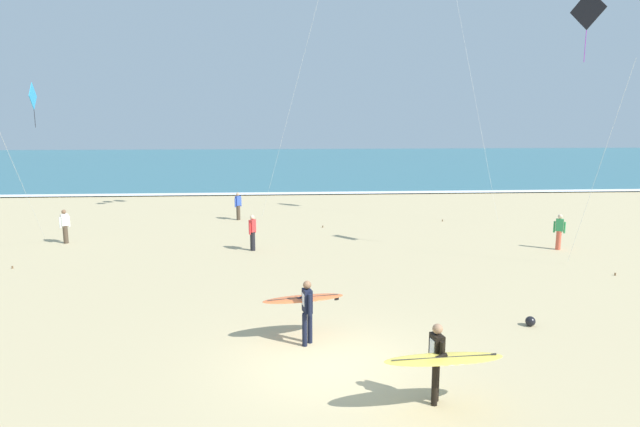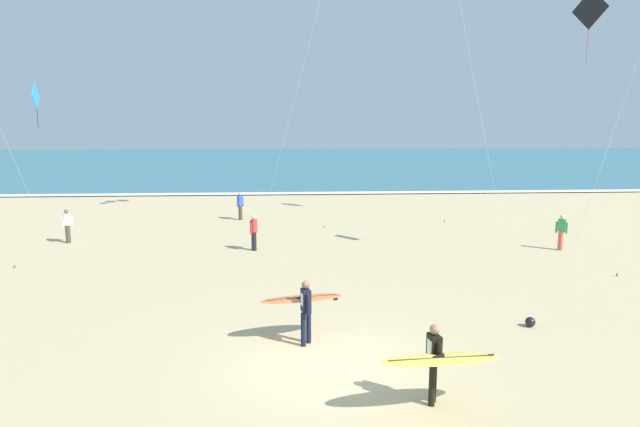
# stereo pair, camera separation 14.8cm
# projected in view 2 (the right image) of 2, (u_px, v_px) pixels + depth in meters

# --- Properties ---
(ground_plane) EXTENTS (160.00, 160.00, 0.00)m
(ground_plane) POSITION_uv_depth(u_px,v_px,m) (327.00, 363.00, 12.99)
(ground_plane) COLOR tan
(ocean_water) EXTENTS (160.00, 60.00, 0.08)m
(ocean_water) POSITION_uv_depth(u_px,v_px,m) (295.00, 162.00, 70.90)
(ocean_water) COLOR #336B7A
(ocean_water) RESTS_ON ground
(shoreline_foam) EXTENTS (160.00, 1.22, 0.01)m
(shoreline_foam) POSITION_uv_depth(u_px,v_px,m) (300.00, 193.00, 41.70)
(shoreline_foam) COLOR white
(shoreline_foam) RESTS_ON ocean_water
(surfer_lead) EXTENTS (2.61, 1.14, 1.71)m
(surfer_lead) POSITION_uv_depth(u_px,v_px,m) (438.00, 359.00, 10.81)
(surfer_lead) COLOR black
(surfer_lead) RESTS_ON ground
(surfer_trailing) EXTENTS (2.26, 1.16, 1.71)m
(surfer_trailing) POSITION_uv_depth(u_px,v_px,m) (304.00, 303.00, 14.08)
(surfer_trailing) COLOR black
(surfer_trailing) RESTS_ON ground
(kite_diamond_charcoal_near) EXTENTS (1.34, 2.33, 10.43)m
(kite_diamond_charcoal_near) POSITION_uv_depth(u_px,v_px,m) (591.00, 17.00, 20.05)
(kite_diamond_charcoal_near) COLOR black
(kite_diamond_charcoal_near) RESTS_ON ground
(kite_diamond_cobalt_high) EXTENTS (0.86, 5.40, 7.34)m
(kite_diamond_cobalt_high) POSITION_uv_depth(u_px,v_px,m) (35.00, 102.00, 24.65)
(kite_diamond_cobalt_high) COLOR #2D99DB
(kite_diamond_cobalt_high) RESTS_ON ground
(bystander_blue_top) EXTENTS (0.36, 0.39, 1.59)m
(bystander_blue_top) POSITION_uv_depth(u_px,v_px,m) (240.00, 206.00, 31.14)
(bystander_blue_top) COLOR #4C3D2D
(bystander_blue_top) RESTS_ON ground
(bystander_green_top) EXTENTS (0.45, 0.31, 1.59)m
(bystander_green_top) POSITION_uv_depth(u_px,v_px,m) (561.00, 232.00, 23.99)
(bystander_green_top) COLOR #D8593F
(bystander_green_top) RESTS_ON ground
(bystander_red_top) EXTENTS (0.31, 0.45, 1.59)m
(bystander_red_top) POSITION_uv_depth(u_px,v_px,m) (254.00, 232.00, 23.92)
(bystander_red_top) COLOR black
(bystander_red_top) RESTS_ON ground
(bystander_white_top) EXTENTS (0.37, 0.38, 1.59)m
(bystander_white_top) POSITION_uv_depth(u_px,v_px,m) (67.00, 226.00, 25.39)
(bystander_white_top) COLOR #4C3D2D
(bystander_white_top) RESTS_ON ground
(beach_ball) EXTENTS (0.28, 0.28, 0.28)m
(beach_ball) POSITION_uv_depth(u_px,v_px,m) (530.00, 322.00, 15.25)
(beach_ball) COLOR black
(beach_ball) RESTS_ON ground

